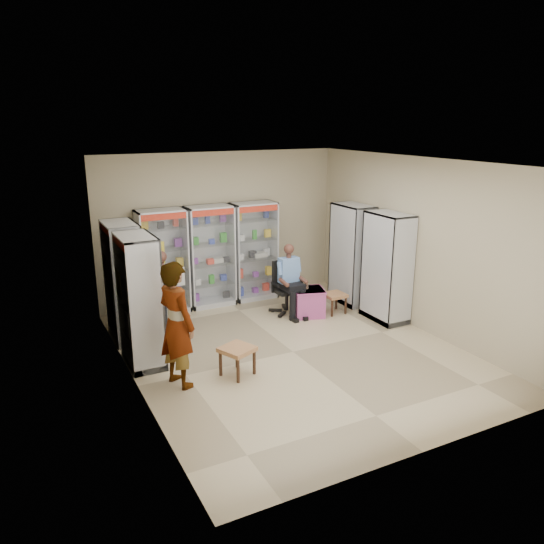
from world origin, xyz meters
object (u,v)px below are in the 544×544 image
pink_trunk (309,302)px  cabinet_right_far (352,254)px  cabinet_back_left (163,262)px  standing_man (177,325)px  cabinet_left_near (140,301)px  seated_shopkeeper (288,281)px  cabinet_back_right (254,251)px  woven_stool_a (334,303)px  cabinet_back_mid (210,256)px  cabinet_left_far (124,282)px  wooden_chair (162,302)px  woven_stool_b (237,361)px  office_chair (287,288)px  cabinet_right_near (387,268)px

pink_trunk → cabinet_right_far: bearing=13.8°
cabinet_back_left → standing_man: (-0.65, -2.93, -0.10)m
cabinet_left_near → seated_shopkeeper: (3.00, 0.87, -0.35)m
cabinet_back_right → seated_shopkeeper: cabinet_back_right is taller
woven_stool_a → cabinet_back_mid: bearing=141.7°
cabinet_back_right → standing_man: size_ratio=1.11×
cabinet_right_far → cabinet_left_far: size_ratio=1.00×
cabinet_back_mid → standing_man: cabinet_back_mid is taller
cabinet_back_left → wooden_chair: size_ratio=2.13×
cabinet_right_far → cabinet_back_mid: bearing=66.3°
cabinet_back_mid → woven_stool_b: bearing=-104.0°
office_chair → cabinet_back_left: bearing=150.5°
wooden_chair → cabinet_back_right: bearing=18.8°
cabinet_left_far → standing_man: bearing=8.0°
cabinet_back_left → woven_stool_b: cabinet_back_left is taller
cabinet_left_near → seated_shopkeeper: bearing=106.2°
seated_shopkeeper → cabinet_back_right: bearing=96.9°
woven_stool_b → wooden_chair: bearing=100.8°
cabinet_back_left → cabinet_left_far: bearing=-135.0°
woven_stool_a → standing_man: bearing=-158.3°
cabinet_back_left → pink_trunk: 2.86m
woven_stool_a → cabinet_back_left: bearing=152.1°
office_chair → woven_stool_a: 0.97m
wooden_chair → woven_stool_b: wooden_chair is taller
wooden_chair → standing_man: 2.28m
cabinet_right_far → cabinet_left_near: (-4.46, -0.90, 0.00)m
woven_stool_b → cabinet_right_far: bearing=29.9°
cabinet_left_far → seated_shopkeeper: bearing=85.6°
cabinet_left_near → woven_stool_a: (3.82, 0.50, -0.81)m
cabinet_left_near → woven_stool_b: cabinet_left_near is taller
cabinet_back_mid → pink_trunk: cabinet_back_mid is taller
cabinet_right_near → pink_trunk: 1.60m
seated_shopkeeper → standing_man: standing_man is taller
cabinet_back_right → cabinet_left_near: bearing=-144.3°
cabinet_back_right → cabinet_left_far: 2.98m
cabinet_back_mid → cabinet_left_far: (-1.88, -0.93, 0.00)m
wooden_chair → cabinet_back_left: bearing=71.1°
cabinet_left_near → office_chair: size_ratio=1.97×
cabinet_right_near → seated_shopkeeper: 1.85m
cabinet_back_left → woven_stool_a: (2.89, -1.53, -0.81)m
cabinet_back_mid → seated_shopkeeper: bearing=-46.1°
cabinet_back_mid → office_chair: 1.65m
woven_stool_a → cabinet_left_near: bearing=-172.5°
cabinet_back_left → cabinet_back_right: bearing=0.0°
cabinet_right_near → pink_trunk: size_ratio=3.69×
cabinet_right_near → pink_trunk: cabinet_right_near is taller
cabinet_right_far → pink_trunk: size_ratio=3.69×
cabinet_right_near → pink_trunk: (-1.16, 0.82, -0.74)m
cabinet_right_near → office_chair: bearing=52.6°
cabinet_right_near → office_chair: size_ratio=1.97×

